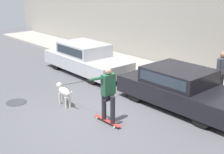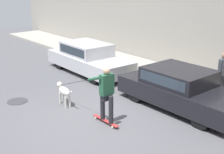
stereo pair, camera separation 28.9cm
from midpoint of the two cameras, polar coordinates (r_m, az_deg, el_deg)
The scene contains 10 objects.
ground_plane at distance 9.36m, azimuth -3.44°, elevation -7.65°, with size 36.00×36.00×0.00m, color #545459.
back_wall at distance 13.12m, azimuth 17.92°, elevation 12.42°, with size 32.00×0.30×5.95m.
sidewalk_curb at distance 12.60m, azimuth 13.62°, elevation -0.95°, with size 30.00×2.28×0.15m.
parked_car_0 at distance 13.65m, azimuth -5.42°, elevation 3.35°, with size 4.44×1.78×1.30m.
parked_car_1 at distance 10.23m, azimuth 11.65°, elevation -2.05°, with size 4.19×1.83×1.25m.
dog at distance 10.25m, azimuth -9.63°, elevation -2.71°, with size 1.05×0.34×0.70m.
skateboarder at distance 8.69m, azimuth -1.73°, elevation -2.83°, with size 2.79×0.55×1.68m.
pedestrian_with_bag at distance 11.15m, azimuth 18.74°, elevation 1.02°, with size 0.21×0.68×1.51m.
manhole_cover at distance 11.02m, azimuth -17.80°, elevation -4.44°, with size 0.68×0.68×0.01m.
fire_hydrant at distance 12.23m, azimuth 5.01°, elevation 0.45°, with size 0.18×0.18×0.72m.
Camera 1 is at (6.55, -5.33, 4.02)m, focal length 50.00 mm.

